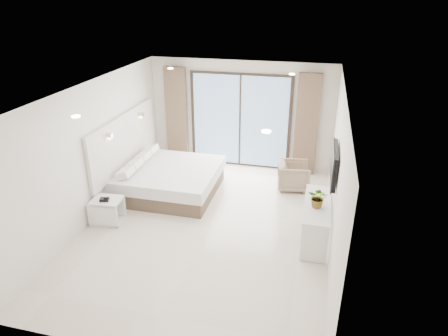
{
  "coord_description": "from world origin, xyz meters",
  "views": [
    {
      "loc": [
        1.89,
        -6.38,
        4.29
      ],
      "look_at": [
        0.23,
        0.4,
        1.1
      ],
      "focal_mm": 32.0,
      "sensor_mm": 36.0,
      "label": 1
    }
  ],
  "objects_px": {
    "bed": "(169,179)",
    "console_desk": "(316,214)",
    "nightstand": "(108,211)",
    "armchair": "(294,174)"
  },
  "relations": [
    {
      "from": "nightstand",
      "to": "console_desk",
      "type": "xyz_separation_m",
      "value": [
        3.99,
        0.35,
        0.3
      ]
    },
    {
      "from": "bed",
      "to": "armchair",
      "type": "bearing_deg",
      "value": 17.42
    },
    {
      "from": "nightstand",
      "to": "bed",
      "type": "bearing_deg",
      "value": 59.43
    },
    {
      "from": "bed",
      "to": "console_desk",
      "type": "xyz_separation_m",
      "value": [
        3.28,
        -1.16,
        0.24
      ]
    },
    {
      "from": "bed",
      "to": "nightstand",
      "type": "bearing_deg",
      "value": -115.19
    },
    {
      "from": "nightstand",
      "to": "console_desk",
      "type": "distance_m",
      "value": 4.02
    },
    {
      "from": "armchair",
      "to": "nightstand",
      "type": "bearing_deg",
      "value": 116.68
    },
    {
      "from": "bed",
      "to": "console_desk",
      "type": "relative_size",
      "value": 1.44
    },
    {
      "from": "bed",
      "to": "nightstand",
      "type": "relative_size",
      "value": 3.54
    },
    {
      "from": "nightstand",
      "to": "console_desk",
      "type": "height_order",
      "value": "console_desk"
    }
  ]
}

